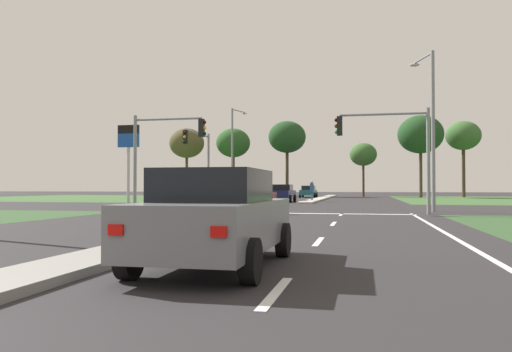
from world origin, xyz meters
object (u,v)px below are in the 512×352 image
object	(u,v)px
traffic_signal_near_right	(391,141)
treeline_near	(187,143)
car_navy_fourth	(283,193)
treeline_third	(287,137)
fuel_price_totem	(128,146)
treeline_seventh	(463,136)
street_lamp_third	(233,149)
car_teal_second	(308,191)
treeline_fourth	(363,155)
car_grey_near	(216,217)
pedestrian_at_median	(312,188)
treeline_fifth	(421,135)
traffic_signal_near_left	(161,145)
street_lamp_second	(431,121)
car_maroon_third	(245,195)
traffic_signal_far_left	(200,153)
treeline_second	(233,143)

from	to	relation	value
traffic_signal_near_right	treeline_near	distance (m)	50.88
car_navy_fourth	treeline_third	size ratio (longest dim) A/B	0.45
fuel_price_totem	treeline_seventh	world-z (taller)	treeline_seventh
street_lamp_third	treeline_seventh	xyz separation A→B (m)	(25.10, 20.36, 2.71)
car_teal_second	treeline_third	world-z (taller)	treeline_third
car_teal_second	treeline_fourth	xyz separation A→B (m)	(6.65, 6.93, 4.91)
car_grey_near	treeline_fourth	bearing A→B (deg)	87.88
pedestrian_at_median	treeline_fourth	distance (m)	24.76
treeline_fifth	traffic_signal_near_left	bearing A→B (deg)	-113.54
street_lamp_second	treeline_fourth	distance (m)	41.49
traffic_signal_near_left	treeline_fourth	distance (m)	45.40
treeline_third	treeline_seventh	world-z (taller)	treeline_third
car_grey_near	traffic_signal_near_right	bearing A→B (deg)	77.97
car_maroon_third	car_teal_second	bearing A→B (deg)	-2.80
street_lamp_third	car_maroon_third	bearing A→B (deg)	-72.34
fuel_price_totem	treeline_seventh	xyz separation A→B (m)	(31.18, 30.82, 3.17)
car_maroon_third	car_navy_fourth	world-z (taller)	car_navy_fourth
traffic_signal_near_left	traffic_signal_near_right	bearing A→B (deg)	0.00
car_teal_second	treeline_fourth	distance (m)	10.79
fuel_price_totem	car_grey_near	bearing A→B (deg)	-61.28
street_lamp_third	fuel_price_totem	world-z (taller)	street_lamp_third
traffic_signal_far_left	fuel_price_totem	distance (m)	6.75
traffic_signal_near_right	traffic_signal_far_left	bearing A→B (deg)	140.54
traffic_signal_far_left	treeline_seventh	distance (m)	40.71
car_teal_second	fuel_price_totem	xyz separation A→B (m)	(-11.97, -24.70, 3.90)
treeline_seventh	car_maroon_third	bearing A→B (deg)	-120.85
pedestrian_at_median	fuel_price_totem	xyz separation A→B (m)	(-14.12, -7.71, 3.46)
car_teal_second	treeline_seventh	distance (m)	21.36
traffic_signal_near_left	traffic_signal_far_left	bearing A→B (deg)	97.80
car_navy_fourth	street_lamp_third	size ratio (longest dim) A/B	0.51
treeline_seventh	car_grey_near	bearing A→B (deg)	-103.74
treeline_third	street_lamp_second	bearing A→B (deg)	-70.69
traffic_signal_far_left	street_lamp_second	distance (m)	17.77
car_grey_near	traffic_signal_near_right	world-z (taller)	traffic_signal_near_right
pedestrian_at_median	traffic_signal_far_left	bearing A→B (deg)	-18.82
traffic_signal_far_left	fuel_price_totem	size ratio (longest dim) A/B	0.89
car_navy_fourth	street_lamp_second	world-z (taller)	street_lamp_second
car_maroon_third	treeline_fifth	bearing A→B (deg)	-25.55
car_teal_second	car_navy_fourth	bearing A→B (deg)	89.35
car_maroon_third	treeline_third	world-z (taller)	treeline_third
treeline_near	treeline_fourth	distance (m)	24.93
pedestrian_at_median	treeline_fourth	world-z (taller)	treeline_fourth
treeline_second	traffic_signal_near_left	bearing A→B (deg)	-80.27
treeline_fourth	street_lamp_second	bearing A→B (deg)	-85.00
car_grey_near	pedestrian_at_median	world-z (taller)	pedestrian_at_median
car_maroon_third	street_lamp_third	world-z (taller)	street_lamp_third
street_lamp_second	treeline_fourth	xyz separation A→B (m)	(-3.61, 41.32, 0.83)
car_maroon_third	treeline_fifth	size ratio (longest dim) A/B	0.43
pedestrian_at_median	treeline_fourth	bearing A→B (deg)	-169.73
traffic_signal_near_right	treeline_fourth	world-z (taller)	treeline_fourth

